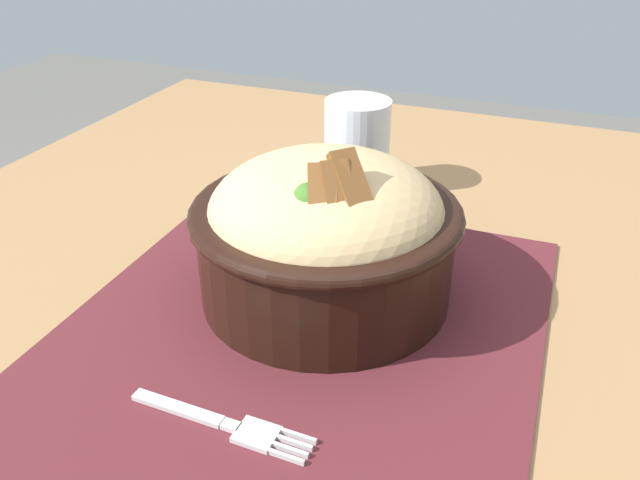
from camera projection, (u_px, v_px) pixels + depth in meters
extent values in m
cube|color=olive|center=(298.00, 349.00, 0.51)|extent=(1.16, 0.92, 0.03)
cylinder|color=brown|center=(216.00, 290.00, 1.24)|extent=(0.04, 0.04, 0.70)
cube|color=#47191E|center=(298.00, 335.00, 0.51)|extent=(0.43, 0.37, 0.00)
cylinder|color=black|center=(320.00, 250.00, 0.53)|extent=(0.20, 0.20, 0.08)
torus|color=black|center=(320.00, 211.00, 0.52)|extent=(0.22, 0.22, 0.01)
ellipsoid|color=tan|center=(320.00, 210.00, 0.52)|extent=(0.21, 0.21, 0.09)
sphere|color=#355E20|center=(311.00, 206.00, 0.47)|extent=(0.03, 0.03, 0.03)
cylinder|color=orange|center=(331.00, 184.00, 0.51)|extent=(0.03, 0.01, 0.01)
cylinder|color=orange|center=(307.00, 188.00, 0.50)|extent=(0.02, 0.03, 0.01)
cylinder|color=orange|center=(328.00, 170.00, 0.53)|extent=(0.03, 0.01, 0.01)
cube|color=brown|center=(323.00, 201.00, 0.45)|extent=(0.05, 0.04, 0.04)
cube|color=brown|center=(339.00, 199.00, 0.46)|extent=(0.05, 0.04, 0.05)
cube|color=brown|center=(355.00, 193.00, 0.46)|extent=(0.05, 0.05, 0.05)
cube|color=#B8B8B8|center=(178.00, 408.00, 0.43)|extent=(0.01, 0.07, 0.00)
cube|color=#B8B8B8|center=(230.00, 425.00, 0.42)|extent=(0.01, 0.01, 0.00)
cube|color=#B8B8B8|center=(257.00, 434.00, 0.41)|extent=(0.02, 0.03, 0.00)
cube|color=#B8B8B8|center=(286.00, 457.00, 0.40)|extent=(0.00, 0.02, 0.00)
cube|color=#B8B8B8|center=(291.00, 450.00, 0.40)|extent=(0.00, 0.02, 0.00)
cube|color=#B8B8B8|center=(295.00, 443.00, 0.41)|extent=(0.00, 0.02, 0.00)
cube|color=#B8B8B8|center=(299.00, 436.00, 0.41)|extent=(0.00, 0.02, 0.00)
cylinder|color=silver|center=(357.00, 145.00, 0.72)|extent=(0.07, 0.07, 0.10)
cylinder|color=silver|center=(356.00, 175.00, 0.74)|extent=(0.06, 0.06, 0.03)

